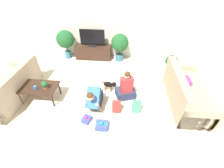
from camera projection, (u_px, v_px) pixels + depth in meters
ground_plane at (97, 99)px, 4.29m from camera, size 16.00×16.00×0.00m
wall_back at (108, 24)px, 5.51m from camera, size 8.40×0.06×2.60m
sofa_left at (11, 88)px, 4.17m from camera, size 0.89×1.95×0.87m
sofa_right at (186, 92)px, 4.04m from camera, size 0.89×1.95×0.87m
coffee_table at (38, 88)px, 4.05m from camera, size 1.03×0.62×0.45m
tv_console at (94, 52)px, 5.97m from camera, size 1.38×0.45×0.54m
tv at (92, 39)px, 5.63m from camera, size 0.93×0.20×0.64m
potted_plant_corner_right at (171, 63)px, 5.01m from camera, size 0.40×0.40×0.71m
potted_plant_back_left at (65, 40)px, 5.72m from camera, size 0.67×0.67×1.11m
potted_plant_back_right at (120, 44)px, 5.60m from camera, size 0.65×0.65×1.05m
person_kneeling at (94, 98)px, 3.81m from camera, size 0.36×0.83×0.79m
person_sitting at (126, 88)px, 4.17m from camera, size 0.62×0.58×0.89m
dog at (110, 85)px, 4.42m from camera, size 0.48×0.22×0.35m
gift_box_a at (102, 125)px, 3.49m from camera, size 0.29×0.26×0.20m
gift_box_b at (86, 119)px, 3.65m from camera, size 0.27×0.28×0.16m
gift_bag_a at (137, 106)px, 3.81m from camera, size 0.23×0.15×0.39m
gift_bag_b at (117, 107)px, 3.80m from camera, size 0.22×0.14×0.38m
mug at (35, 88)px, 3.91m from camera, size 0.12×0.08×0.09m
tabletop_plant at (44, 85)px, 3.88m from camera, size 0.17×0.17×0.22m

